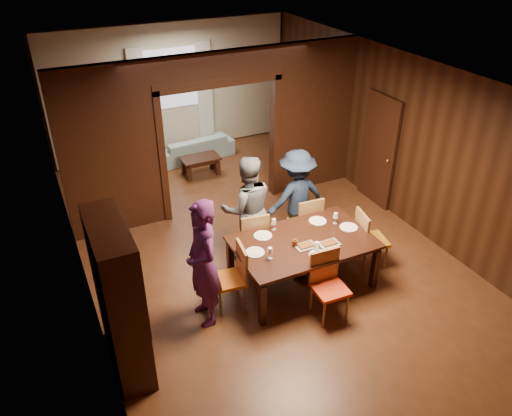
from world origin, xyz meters
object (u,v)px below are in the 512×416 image
coffee_table (201,166)px  dining_table (302,262)px  chair_left (229,278)px  hutch (119,299)px  chair_right (372,239)px  sofa (194,147)px  chair_near (330,287)px  chair_far_l (252,237)px  person_navy (296,197)px  person_purple (203,264)px  chair_far_r (304,221)px  person_grey (247,209)px

coffee_table → dining_table: bearing=-88.5°
chair_left → hutch: hutch is taller
chair_right → hutch: 3.96m
sofa → dining_table: dining_table is taller
hutch → chair_near: bearing=-7.8°
sofa → chair_far_l: chair_far_l is taller
chair_near → chair_right: bearing=32.6°
person_navy → chair_far_l: size_ratio=1.69×
chair_near → person_purple: bearing=158.6°
chair_far_l → chair_near: size_ratio=1.00×
coffee_table → chair_near: (0.09, -4.86, 0.28)m
chair_left → chair_far_r: (1.70, 0.83, 0.00)m
person_grey → chair_far_l: person_grey is taller
chair_far_r → sofa: bearing=-79.9°
person_navy → chair_right: (0.71, -1.14, -0.34)m
person_grey → chair_near: 1.85m
person_purple → chair_right: size_ratio=1.89×
dining_table → hutch: hutch is taller
person_purple → person_navy: bearing=119.3°
person_navy → chair_near: person_navy is taller
chair_far_r → chair_near: same height
dining_table → chair_right: chair_right is taller
person_grey → dining_table: size_ratio=0.88×
coffee_table → chair_far_r: chair_far_r is taller
hutch → sofa: bearing=62.8°
sofa → hutch: 6.06m
person_grey → person_navy: (0.93, 0.09, -0.06)m
person_navy → chair_right: 1.39m
person_navy → chair_far_l: (-0.95, -0.28, -0.34)m
person_grey → dining_table: bearing=124.8°
person_navy → chair_far_r: 0.42m
chair_near → hutch: (-2.69, 0.37, 0.52)m
chair_left → coffee_table: bearing=171.9°
coffee_table → sofa: bearing=80.3°
chair_far_r → chair_right: bearing=130.9°
person_navy → dining_table: 1.26m
sofa → chair_left: (-1.22, -4.94, 0.22)m
sofa → chair_right: chair_right is taller
dining_table → chair_far_l: size_ratio=2.07×
person_grey → chair_far_l: 0.44m
chair_far_r → hutch: hutch is taller
coffee_table → chair_far_r: (0.63, -3.25, 0.28)m
sofa → chair_far_l: (-0.49, -4.15, 0.22)m
chair_right → chair_far_r: 1.13m
person_grey → chair_left: (-0.74, -0.98, -0.40)m
sofa → hutch: (-2.75, -5.35, 0.74)m
person_purple → chair_far_l: bearing=128.2°
chair_far_l → chair_far_r: size_ratio=1.00×
person_purple → chair_far_r: size_ratio=1.89×
dining_table → person_navy: bearing=65.3°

